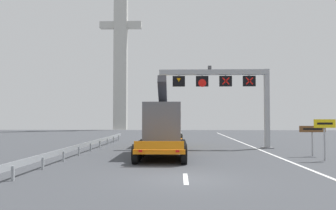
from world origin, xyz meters
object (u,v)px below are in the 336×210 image
at_px(overhead_lane_gantry, 229,85).
at_px(heavy_haul_truck_orange, 164,125).
at_px(exit_sign_yellow, 325,130).
at_px(bridge_pylon_distant, 121,43).
at_px(tourist_info_sign_brown, 312,133).

bearing_deg(overhead_lane_gantry, heavy_haul_truck_orange, -153.85).
distance_m(exit_sign_yellow, bridge_pylon_distant, 58.30).
bearing_deg(heavy_haul_truck_orange, overhead_lane_gantry, 26.15).
bearing_deg(heavy_haul_truck_orange, bridge_pylon_distant, 103.98).
relative_size(overhead_lane_gantry, heavy_haul_truck_orange, 0.68).
relative_size(heavy_haul_truck_orange, exit_sign_yellow, 5.71).
height_order(heavy_haul_truck_orange, tourist_info_sign_brown, heavy_haul_truck_orange).
height_order(tourist_info_sign_brown, bridge_pylon_distant, bridge_pylon_distant).
height_order(exit_sign_yellow, tourist_info_sign_brown, exit_sign_yellow).
height_order(overhead_lane_gantry, exit_sign_yellow, overhead_lane_gantry).
height_order(overhead_lane_gantry, bridge_pylon_distant, bridge_pylon_distant).
bearing_deg(bridge_pylon_distant, tourist_info_sign_brown, -66.44).
bearing_deg(overhead_lane_gantry, bridge_pylon_distant, 111.17).
bearing_deg(tourist_info_sign_brown, exit_sign_yellow, -95.21).
relative_size(exit_sign_yellow, tourist_info_sign_brown, 1.22).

